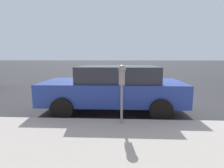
{
  "coord_description": "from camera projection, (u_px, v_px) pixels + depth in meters",
  "views": [
    {
      "loc": [
        -6.61,
        0.89,
        1.74
      ],
      "look_at": [
        -2.09,
        1.11,
        1.06
      ],
      "focal_mm": 28.0,
      "sensor_mm": 36.0,
      "label": 1
    }
  ],
  "objects": [
    {
      "name": "ground_plane",
      "position": [
        143.0,
        103.0,
        6.74
      ],
      "size": [
        220.0,
        220.0,
        0.0
      ],
      "primitive_type": "plane",
      "color": "#333335"
    },
    {
      "name": "parking_meter",
      "position": [
        122.0,
        79.0,
        4.13
      ],
      "size": [
        0.21,
        0.19,
        1.43
      ],
      "color": "gray",
      "rests_on": "sidewalk"
    },
    {
      "name": "car_blue",
      "position": [
        114.0,
        87.0,
        5.68
      ],
      "size": [
        2.09,
        4.43,
        1.48
      ],
      "rotation": [
        0.0,
        0.0,
        0.0
      ],
      "color": "navy",
      "rests_on": "ground_plane"
    }
  ]
}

